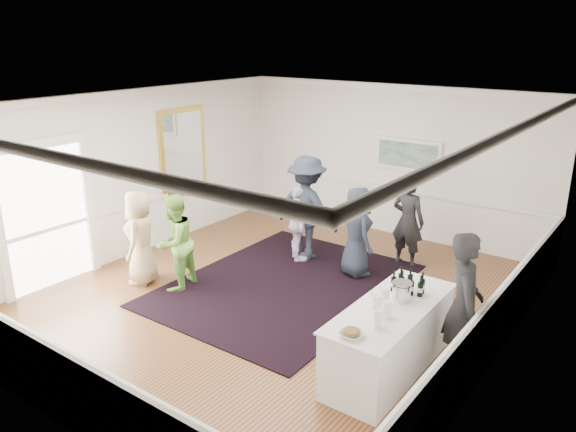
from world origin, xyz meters
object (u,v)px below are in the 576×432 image
Objects in this scene: guest_dark_b at (408,221)px; nut_bowl at (352,333)px; guest_green at (175,243)px; ice_bucket at (402,292)px; serving_table at (390,338)px; guest_dark_a at (307,208)px; guest_tan at (140,237)px; bartender at (464,306)px; guest_lilac at (298,224)px; guest_navy at (357,232)px.

nut_bowl is (1.28, -4.30, 0.09)m from guest_dark_b.
guest_dark_b is 4.48m from nut_bowl.
guest_green is 6.38× the size of ice_bucket.
serving_table is 1.31× the size of guest_dark_b.
guest_dark_b is at bearing 111.51° from serving_table.
nut_bowl is at bearing 130.25° from guest_dark_a.
guest_green is at bearing 73.71° from guest_tan.
serving_table is 1.37× the size of guest_green.
bartender reaches higher than nut_bowl.
ice_bucket is at bearing 78.88° from bartender.
guest_tan reaches higher than guest_lilac.
guest_lilac is at bearing 73.72° from guest_dark_a.
serving_table is at bearing 59.90° from guest_tan.
nut_bowl reaches higher than serving_table.
guest_green is 2.44m from guest_lilac.
serving_table is 8.15× the size of nut_bowl.
bartender is 7.43× the size of ice_bucket.
guest_lilac reaches higher than nut_bowl.
serving_table is at bearing 79.90° from guest_green.
guest_green is (0.67, 0.18, -0.00)m from guest_tan.
serving_table is at bearing -172.63° from guest_lilac.
guest_tan is 1.12× the size of guest_lilac.
guest_dark_a is 4.59m from nut_bowl.
bartender is 1.60m from nut_bowl.
ice_bucket is (4.74, 0.32, 0.20)m from guest_tan.
ice_bucket is (3.12, -2.10, 0.29)m from guest_lilac.
guest_dark_a reaches higher than guest_lilac.
guest_dark_a is at bearing 142.98° from ice_bucket.
guest_dark_a is at bearing 28.07° from guest_dark_b.
guest_dark_b is (3.39, 3.44, 0.03)m from guest_tan.
guest_tan reaches higher than nut_bowl.
ice_bucket is at bearing 85.49° from serving_table.
guest_tan reaches higher than ice_bucket.
guest_lilac is (-3.10, 2.33, 0.28)m from serving_table.
bartender is 1.12× the size of guest_dark_b.
serving_table is at bearing 87.39° from nut_bowl.
guest_dark_a is (1.02, 2.45, 0.18)m from guest_green.
guest_green is 1.12× the size of guest_lilac.
guest_lilac reaches higher than ice_bucket.
serving_table is 4.07m from guest_green.
guest_navy reaches higher than guest_lilac.
guest_navy is (-1.86, 2.40, 0.36)m from serving_table.
guest_tan is 1.00× the size of guest_green.
guest_tan is 0.82× the size of guest_dark_a.
guest_green is 5.95× the size of nut_bowl.
guest_green is 2.65m from guest_dark_a.
guest_dark_a is 1.17× the size of guest_dark_b.
guest_dark_a reaches higher than bartender.
guest_dark_b is 1.10m from guest_navy.
serving_table is at bearing 93.30° from bartender.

